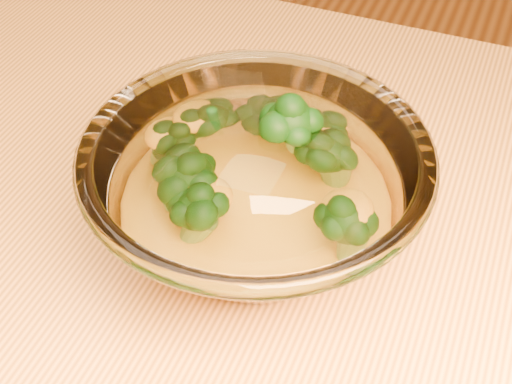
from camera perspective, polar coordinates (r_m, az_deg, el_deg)
glass_bowl at (r=0.49m, az=0.00°, el=-0.43°), size 0.24×0.24×0.10m
cheese_sauce at (r=0.51m, az=0.00°, el=-2.21°), size 0.14×0.14×0.04m
broccoli_heap at (r=0.50m, az=0.09°, el=2.55°), size 0.16×0.14×0.08m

